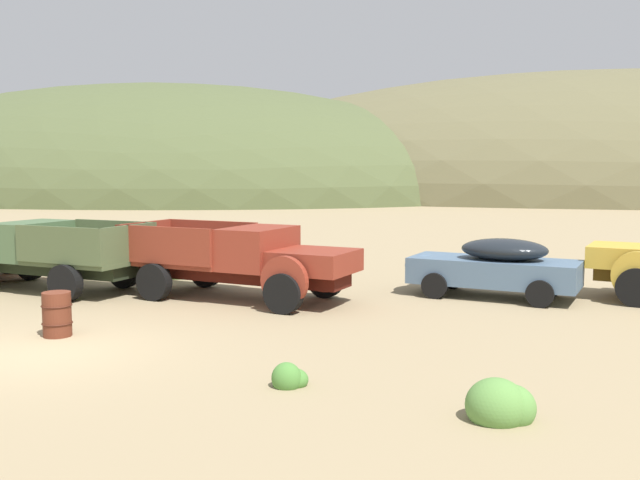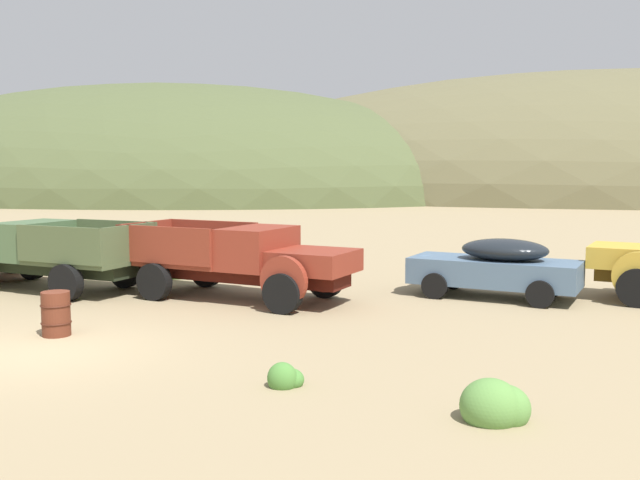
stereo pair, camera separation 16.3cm
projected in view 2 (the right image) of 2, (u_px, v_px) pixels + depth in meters
name	position (u px, v px, depth m)	size (l,w,h in m)	color
ground_plane	(40.00, 352.00, 13.34)	(300.00, 300.00, 0.00)	#998460
hill_far_left	(157.00, 196.00, 82.05)	(78.16, 52.20, 24.76)	#4C5633
hill_distant	(587.00, 196.00, 81.89)	(99.42, 55.05, 27.61)	brown
truck_weathered_green	(37.00, 253.00, 20.10)	(6.12, 3.44, 1.91)	#232B1B
truck_rust_red	(253.00, 261.00, 18.36)	(6.52, 3.67, 1.91)	#42140D
car_chalk_blue	(489.00, 267.00, 18.78)	(4.80, 2.72, 1.57)	slate
oil_drum_by_truck	(56.00, 314.00, 14.57)	(0.61, 0.61, 0.91)	#5B2819
bush_between_trucks	(97.00, 266.00, 22.73)	(1.51, 1.10, 1.20)	#4C8438
bush_back_edge	(285.00, 379.00, 11.25)	(0.56, 0.52, 0.51)	#4C8438
bush_near_barrel	(18.00, 264.00, 23.88)	(1.12, 0.97, 0.74)	olive
bush_front_left	(496.00, 407.00, 9.72)	(0.96, 0.75, 0.76)	#5B8E42
bush_front_right	(170.00, 267.00, 22.25)	(1.70, 1.19, 1.18)	#3D702D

